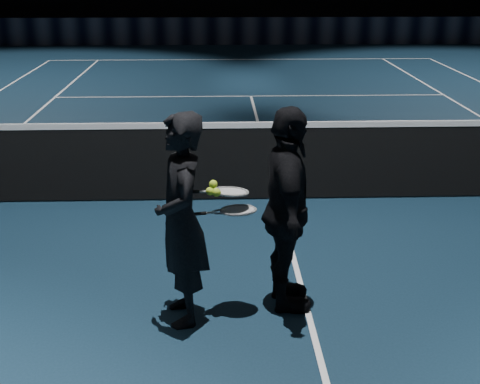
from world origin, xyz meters
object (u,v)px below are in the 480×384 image
Objects in this scene: player_b at (287,211)px; racket_upper at (231,192)px; player_a at (181,220)px; racket_lower at (238,210)px; tennis_balls at (213,190)px.

player_b reaches higher than racket_upper.
racket_lower is (0.44, 0.09, 0.04)m from player_a.
racket_upper is at bearing 25.65° from tennis_balls.
player_b is at bearing -9.08° from racket_upper.
racket_lower is 0.16m from racket_upper.
racket_upper is (-0.45, -0.06, 0.18)m from player_b.
tennis_balls is (-0.58, -0.12, 0.23)m from player_b.
racket_lower is at bearing -42.66° from racket_upper.
tennis_balls is at bearing 100.68° from player_b.
player_a is at bearing 101.16° from player_b.
tennis_balls is (-0.19, -0.04, 0.18)m from racket_lower.
racket_lower is 1.00× the size of racket_upper.
racket_lower is 5.67× the size of tennis_balls.
racket_lower is at bearing 10.62° from tennis_balls.
player_a is at bearing -166.79° from tennis_balls.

